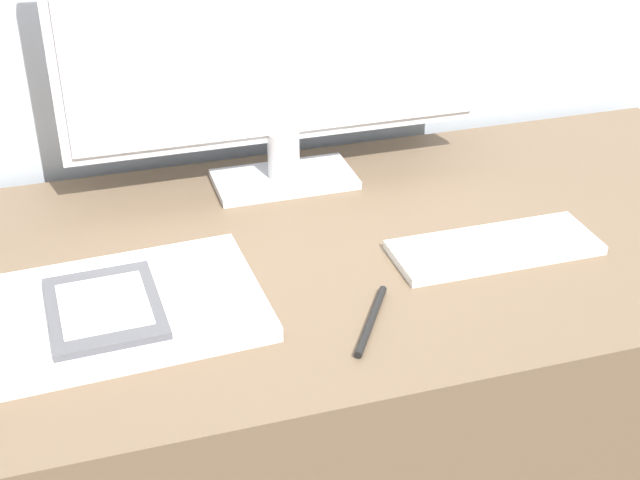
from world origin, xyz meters
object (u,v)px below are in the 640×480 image
(ereader, at_px, (104,308))
(laptop, at_px, (124,309))
(monitor, at_px, (281,41))
(keyboard, at_px, (495,247))
(pen, at_px, (371,320))

(ereader, bearing_deg, laptop, 29.96)
(monitor, bearing_deg, ereader, -134.43)
(laptop, bearing_deg, monitor, 46.56)
(keyboard, relative_size, ereader, 1.66)
(monitor, relative_size, pen, 5.20)
(monitor, distance_m, ereader, 0.46)
(keyboard, bearing_deg, monitor, 127.16)
(ereader, xyz_separation_m, pen, (0.29, -0.09, -0.02))
(keyboard, height_order, pen, keyboard)
(monitor, bearing_deg, laptop, -133.44)
(pen, bearing_deg, keyboard, 26.53)
(keyboard, distance_m, ereader, 0.50)
(ereader, relative_size, pen, 1.36)
(monitor, distance_m, pen, 0.44)
(laptop, relative_size, pen, 2.73)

